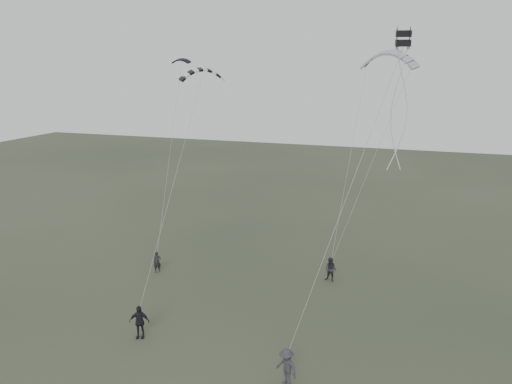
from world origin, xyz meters
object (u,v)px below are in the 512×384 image
(flyer_far, at_px, (286,367))
(kite_dark_small, at_px, (181,59))
(flyer_right, at_px, (331,270))
(kite_pale_large, at_px, (389,52))
(kite_striped, at_px, (202,69))
(flyer_center, at_px, (139,322))
(flyer_left, at_px, (157,262))
(kite_box, at_px, (403,38))

(flyer_far, xyz_separation_m, kite_dark_small, (-13.01, 15.73, 14.48))
(flyer_right, distance_m, kite_dark_small, 19.68)
(flyer_far, distance_m, kite_pale_large, 23.05)
(kite_pale_large, distance_m, kite_striped, 13.32)
(flyer_center, bearing_deg, kite_dark_small, 88.49)
(flyer_right, bearing_deg, flyer_far, -74.85)
(kite_dark_small, bearing_deg, flyer_left, -81.95)
(flyer_right, bearing_deg, flyer_center, -114.23)
(flyer_far, distance_m, kite_striped, 19.79)
(flyer_center, bearing_deg, flyer_left, 96.10)
(kite_pale_large, height_order, kite_striped, kite_pale_large)
(kite_pale_large, distance_m, kite_box, 11.66)
(flyer_left, relative_size, flyer_right, 0.91)
(flyer_center, xyz_separation_m, kite_dark_small, (-4.02, 14.23, 14.45))
(flyer_left, distance_m, kite_pale_large, 22.67)
(kite_box, bearing_deg, kite_pale_large, 88.48)
(kite_pale_large, bearing_deg, flyer_far, -80.79)
(flyer_center, height_order, flyer_far, flyer_center)
(kite_dark_small, distance_m, kite_striped, 6.23)
(flyer_center, distance_m, kite_striped, 16.69)
(flyer_right, height_order, kite_pale_large, kite_pale_large)
(flyer_left, xyz_separation_m, flyer_right, (12.51, 2.53, 0.08))
(kite_pale_large, bearing_deg, kite_dark_small, -156.31)
(flyer_center, xyz_separation_m, kite_box, (13.05, 4.31, 15.28))
(kite_pale_large, height_order, kite_box, kite_pale_large)
(flyer_right, bearing_deg, kite_dark_small, -179.49)
(flyer_center, distance_m, kite_box, 20.55)
(flyer_center, xyz_separation_m, kite_pale_large, (11.57, 15.87, 14.90))
(flyer_right, relative_size, kite_box, 2.35)
(kite_pale_large, bearing_deg, flyer_right, -101.73)
(flyer_center, distance_m, flyer_far, 9.11)
(kite_pale_large, bearing_deg, kite_striped, -133.50)
(kite_dark_small, xyz_separation_m, kite_box, (17.07, -9.92, 0.83))
(flyer_center, relative_size, kite_pale_large, 0.47)
(flyer_right, height_order, kite_striped, kite_striped)
(kite_dark_small, bearing_deg, kite_striped, -45.61)
(flyer_left, bearing_deg, kite_dark_small, 51.34)
(flyer_far, xyz_separation_m, kite_striped, (-9.04, 10.97, 13.77))
(kite_dark_small, distance_m, kite_box, 19.76)
(kite_striped, bearing_deg, kite_dark_small, 92.66)
(flyer_right, bearing_deg, kite_box, -43.43)
(flyer_center, bearing_deg, kite_striped, 73.06)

